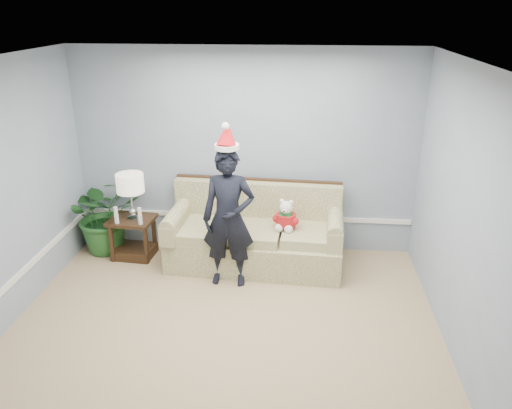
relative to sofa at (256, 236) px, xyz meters
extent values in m
cube|color=tan|center=(-0.19, -2.04, -0.38)|extent=(4.50, 5.00, 0.02)
cube|color=white|center=(-0.19, -2.04, 2.34)|extent=(4.50, 5.00, 0.02)
cube|color=#8B99B2|center=(-0.19, 0.47, 0.98)|extent=(4.50, 0.02, 2.70)
cube|color=#8B99B2|center=(2.07, -2.04, 0.98)|extent=(0.02, 5.00, 2.70)
cube|color=white|center=(-0.19, 0.44, 0.08)|extent=(4.48, 0.03, 0.06)
cube|color=#52612E|center=(0.00, -0.06, -0.16)|extent=(2.25, 1.06, 0.42)
cube|color=#52612E|center=(-0.68, -0.12, 0.12)|extent=(0.69, 0.79, 0.13)
cube|color=#52612E|center=(0.00, -0.12, 0.12)|extent=(0.69, 0.79, 0.13)
cube|color=#52612E|center=(0.68, -0.12, 0.12)|extent=(0.69, 0.79, 0.13)
cube|color=#52612E|center=(0.00, 0.29, 0.35)|extent=(2.21, 0.33, 0.59)
cube|color=#311E10|center=(0.00, 0.37, 0.64)|extent=(2.20, 0.18, 0.05)
cube|color=#52612E|center=(-1.01, -0.06, 0.18)|extent=(0.24, 0.95, 0.25)
cube|color=#52612E|center=(1.01, -0.06, 0.18)|extent=(0.24, 0.95, 0.25)
cube|color=#362513|center=(-1.63, 0.00, 0.16)|extent=(0.60, 0.52, 0.05)
cube|color=#362513|center=(-1.63, 0.00, -0.30)|extent=(0.54, 0.46, 0.13)
cube|color=#362513|center=(-1.86, -0.18, -0.09)|extent=(0.05, 0.05, 0.55)
cube|color=#362513|center=(-1.41, -0.18, -0.09)|extent=(0.05, 0.05, 0.55)
cube|color=#362513|center=(-1.86, 0.19, -0.09)|extent=(0.05, 0.05, 0.55)
cube|color=#362513|center=(-1.41, 0.19, -0.09)|extent=(0.05, 0.05, 0.55)
cylinder|color=silver|center=(-1.60, -0.03, 0.20)|extent=(0.16, 0.16, 0.03)
sphere|color=silver|center=(-1.60, -0.03, 0.29)|extent=(0.10, 0.10, 0.10)
cylinder|color=silver|center=(-1.60, -0.03, 0.45)|extent=(0.03, 0.03, 0.35)
cylinder|color=beige|center=(-1.60, -0.03, 0.69)|extent=(0.35, 0.35, 0.24)
cylinder|color=silver|center=(-1.77, -0.16, 0.24)|extent=(0.06, 0.06, 0.12)
cylinder|color=white|center=(-1.77, -0.16, 0.36)|extent=(0.05, 0.05, 0.10)
cylinder|color=silver|center=(-1.46, -0.16, 0.24)|extent=(0.06, 0.06, 0.12)
cylinder|color=white|center=(-1.46, -0.16, 0.36)|extent=(0.05, 0.05, 0.10)
imported|color=#215924|center=(-2.05, 0.16, 0.17)|extent=(1.27, 1.26, 1.07)
imported|color=black|center=(-0.26, -0.54, 0.48)|extent=(0.62, 0.41, 1.68)
cylinder|color=white|center=(-0.26, -0.54, 1.34)|extent=(0.30, 0.30, 0.05)
cone|color=red|center=(-0.26, -0.52, 1.47)|extent=(0.26, 0.32, 0.32)
sphere|color=white|center=(-0.26, -0.61, 1.58)|extent=(0.08, 0.08, 0.08)
sphere|color=white|center=(0.39, -0.11, 0.29)|extent=(0.23, 0.23, 0.23)
cylinder|color=red|center=(0.39, -0.11, 0.29)|extent=(0.29, 0.29, 0.16)
cylinder|color=#15672D|center=(0.39, -0.11, 0.39)|extent=(0.20, 0.20, 0.03)
sphere|color=white|center=(0.33, -0.22, 0.22)|extent=(0.11, 0.11, 0.11)
sphere|color=white|center=(0.45, -0.22, 0.22)|extent=(0.11, 0.11, 0.11)
sphere|color=white|center=(0.39, -0.12, 0.47)|extent=(0.16, 0.16, 0.16)
sphere|color=black|center=(0.39, -0.22, 0.45)|extent=(0.02, 0.02, 0.02)
sphere|color=white|center=(0.33, -0.11, 0.54)|extent=(0.06, 0.06, 0.06)
sphere|color=white|center=(0.45, -0.11, 0.54)|extent=(0.06, 0.06, 0.06)
camera|label=1|loc=(0.55, -5.80, 2.80)|focal=35.00mm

